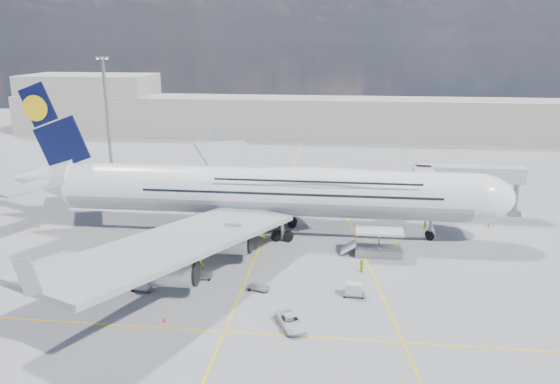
# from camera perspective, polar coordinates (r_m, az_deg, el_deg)

# --- Properties ---
(ground) EXTENTS (300.00, 300.00, 0.00)m
(ground) POSITION_cam_1_polar(r_m,az_deg,el_deg) (76.17, -2.60, -6.84)
(ground) COLOR gray
(ground) RESTS_ON ground
(taxi_line_main) EXTENTS (0.25, 220.00, 0.01)m
(taxi_line_main) POSITION_cam_1_polar(r_m,az_deg,el_deg) (76.17, -2.60, -6.84)
(taxi_line_main) COLOR yellow
(taxi_line_main) RESTS_ON ground
(taxi_line_cross) EXTENTS (120.00, 0.25, 0.01)m
(taxi_line_cross) POSITION_cam_1_polar(r_m,az_deg,el_deg) (58.55, -5.84, -14.33)
(taxi_line_cross) COLOR yellow
(taxi_line_cross) RESTS_ON ground
(taxi_line_diag) EXTENTS (14.16, 99.06, 0.01)m
(taxi_line_diag) POSITION_cam_1_polar(r_m,az_deg,el_deg) (84.61, 7.93, -4.61)
(taxi_line_diag) COLOR yellow
(taxi_line_diag) RESTS_ON ground
(airliner) EXTENTS (77.26, 79.15, 23.71)m
(airliner) POSITION_cam_1_polar(r_m,az_deg,el_deg) (83.23, -1.39, 0.16)
(airliner) COLOR white
(airliner) RESTS_ON ground
(jet_bridge) EXTENTS (18.80, 12.10, 8.50)m
(jet_bridge) POSITION_cam_1_polar(r_m,az_deg,el_deg) (94.79, 17.57, 1.36)
(jet_bridge) COLOR #B7B7BC
(jet_bridge) RESTS_ON ground
(cargo_loader) EXTENTS (8.53, 3.20, 3.67)m
(cargo_loader) POSITION_cam_1_polar(r_m,az_deg,el_deg) (77.67, 10.14, -5.63)
(cargo_loader) COLOR silver
(cargo_loader) RESTS_ON ground
(light_mast) EXTENTS (3.00, 0.70, 25.50)m
(light_mast) POSITION_cam_1_polar(r_m,az_deg,el_deg) (126.47, -17.61, 7.77)
(light_mast) COLOR gray
(light_mast) RESTS_ON ground
(terminal) EXTENTS (180.00, 16.00, 12.00)m
(terminal) POSITION_cam_1_polar(r_m,az_deg,el_deg) (166.38, 2.66, 7.75)
(terminal) COLOR #B2AD9E
(terminal) RESTS_ON ground
(hangar) EXTENTS (40.00, 22.00, 18.00)m
(hangar) POSITION_cam_1_polar(r_m,az_deg,el_deg) (189.06, -19.15, 8.80)
(hangar) COLOR #B2AD9E
(hangar) RESTS_ON ground
(tree_line) EXTENTS (160.00, 6.00, 8.00)m
(tree_line) POSITION_cam_1_polar(r_m,az_deg,el_deg) (212.76, 14.48, 8.50)
(tree_line) COLOR #193814
(tree_line) RESTS_ON ground
(dolly_row_a) EXTENTS (3.06, 2.02, 0.41)m
(dolly_row_a) POSITION_cam_1_polar(r_m,az_deg,el_deg) (77.15, -19.39, -7.22)
(dolly_row_a) COLOR gray
(dolly_row_a) RESTS_ON ground
(dolly_row_b) EXTENTS (2.77, 1.75, 1.64)m
(dolly_row_b) POSITION_cam_1_polar(r_m,az_deg,el_deg) (68.48, -14.23, -9.24)
(dolly_row_b) COLOR gray
(dolly_row_b) RESTS_ON ground
(dolly_row_c) EXTENTS (2.98, 1.78, 0.42)m
(dolly_row_c) POSITION_cam_1_polar(r_m,az_deg,el_deg) (70.41, -8.23, -8.68)
(dolly_row_c) COLOR gray
(dolly_row_c) RESTS_ON ground
(dolly_back) EXTENTS (3.26, 2.31, 1.87)m
(dolly_back) POSITION_cam_1_polar(r_m,az_deg,el_deg) (81.35, -14.23, -5.06)
(dolly_back) COLOR gray
(dolly_back) RESTS_ON ground
(dolly_nose_far) EXTENTS (2.88, 2.07, 0.38)m
(dolly_nose_far) POSITION_cam_1_polar(r_m,az_deg,el_deg) (66.79, -2.27, -9.96)
(dolly_nose_far) COLOR gray
(dolly_nose_far) RESTS_ON ground
(dolly_nose_near) EXTENTS (2.67, 1.52, 1.65)m
(dolly_nose_near) POSITION_cam_1_polar(r_m,az_deg,el_deg) (65.58, 7.70, -10.04)
(dolly_nose_near) COLOR gray
(dolly_nose_near) RESTS_ON ground
(baggage_tug) EXTENTS (3.38, 2.13, 1.95)m
(baggage_tug) POSITION_cam_1_polar(r_m,az_deg,el_deg) (71.97, -14.72, -8.03)
(baggage_tug) COLOR silver
(baggage_tug) RESTS_ON ground
(catering_truck_inner) EXTENTS (7.45, 3.59, 4.29)m
(catering_truck_inner) POSITION_cam_1_polar(r_m,az_deg,el_deg) (100.92, -0.73, 0.13)
(catering_truck_inner) COLOR gray
(catering_truck_inner) RESTS_ON ground
(catering_truck_outer) EXTENTS (6.51, 4.72, 3.58)m
(catering_truck_outer) POSITION_cam_1_polar(r_m,az_deg,el_deg) (118.08, -3.55, 2.25)
(catering_truck_outer) COLOR gray
(catering_truck_outer) RESTS_ON ground
(service_van) EXTENTS (4.05, 5.27, 1.33)m
(service_van) POSITION_cam_1_polar(r_m,az_deg,el_deg) (58.72, 1.13, -13.40)
(service_van) COLOR silver
(service_van) RESTS_ON ground
(crew_nose) EXTENTS (0.74, 0.63, 1.73)m
(crew_nose) POSITION_cam_1_polar(r_m,az_deg,el_deg) (89.32, 14.92, -3.31)
(crew_nose) COLOR #C1EB18
(crew_nose) RESTS_ON ground
(crew_loader) EXTENTS (1.10, 1.14, 1.85)m
(crew_loader) POSITION_cam_1_polar(r_m,az_deg,el_deg) (71.81, 8.49, -7.66)
(crew_loader) COLOR #CCFF1A
(crew_loader) RESTS_ON ground
(crew_wing) EXTENTS (0.82, 0.97, 1.56)m
(crew_wing) POSITION_cam_1_polar(r_m,az_deg,el_deg) (79.14, -14.14, -5.83)
(crew_wing) COLOR #BCEE19
(crew_wing) RESTS_ON ground
(crew_van) EXTENTS (0.79, 0.93, 1.61)m
(crew_van) POSITION_cam_1_polar(r_m,az_deg,el_deg) (79.79, 12.13, -5.50)
(crew_van) COLOR #E1FF1A
(crew_van) RESTS_ON ground
(crew_tug) EXTENTS (1.45, 1.09, 1.99)m
(crew_tug) POSITION_cam_1_polar(r_m,az_deg,el_deg) (71.99, -8.38, -7.53)
(crew_tug) COLOR #CFFF1A
(crew_tug) RESTS_ON ground
(cone_nose) EXTENTS (0.42, 0.42, 0.54)m
(cone_nose) POSITION_cam_1_polar(r_m,az_deg,el_deg) (94.01, 20.95, -3.27)
(cone_nose) COLOR #F4310C
(cone_nose) RESTS_ON ground
(cone_wing_left_inner) EXTENTS (0.45, 0.45, 0.57)m
(cone_wing_left_inner) POSITION_cam_1_polar(r_m,az_deg,el_deg) (95.37, -8.76, -2.10)
(cone_wing_left_inner) COLOR #F4310C
(cone_wing_left_inner) RESTS_ON ground
(cone_wing_left_outer) EXTENTS (0.38, 0.38, 0.49)m
(cone_wing_left_outer) POSITION_cam_1_polar(r_m,az_deg,el_deg) (111.24, -3.22, 0.64)
(cone_wing_left_outer) COLOR #F4310C
(cone_wing_left_outer) RESTS_ON ground
(cone_wing_right_inner) EXTENTS (0.40, 0.40, 0.51)m
(cone_wing_right_inner) POSITION_cam_1_polar(r_m,az_deg,el_deg) (71.87, -10.38, -8.33)
(cone_wing_right_inner) COLOR #F4310C
(cone_wing_right_inner) RESTS_ON ground
(cone_wing_right_outer) EXTENTS (0.43, 0.43, 0.55)m
(cone_wing_right_outer) POSITION_cam_1_polar(r_m,az_deg,el_deg) (61.24, -12.04, -12.89)
(cone_wing_right_outer) COLOR #F4310C
(cone_wing_right_outer) RESTS_ON ground
(cone_tail) EXTENTS (0.42, 0.42, 0.54)m
(cone_tail) POSITION_cam_1_polar(r_m,az_deg,el_deg) (95.61, -23.91, -3.29)
(cone_tail) COLOR #F4310C
(cone_tail) RESTS_ON ground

